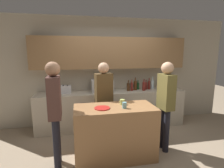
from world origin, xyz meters
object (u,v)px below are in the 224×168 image
Objects in this scene: bottle_5 at (146,86)px; bottle_6 at (149,85)px; potted_plant at (160,82)px; bottle_1 at (132,86)px; toaster at (66,89)px; bottle_3 at (138,86)px; person_left at (104,96)px; bottle_0 at (128,87)px; cup_0 at (122,102)px; plate_on_island at (102,108)px; person_right at (166,99)px; person_center at (55,106)px; bottle_7 at (153,84)px; cup_1 at (124,105)px; bottle_2 at (135,85)px; microwave at (102,85)px; bottle_4 at (144,86)px.

bottle_6 reaches higher than bottle_5.
bottle_1 is at bearing -177.07° from potted_plant.
toaster is 1.82m from bottle_3.
bottle_3 is at bearing 164.50° from bottle_5.
person_left is at bearing -154.12° from potted_plant.
cup_0 is at bearing -111.26° from bottle_0.
plate_on_island is at bearing -133.01° from bottle_5.
bottle_0 is 0.16× the size of person_right.
person_center reaches higher than cup_0.
bottle_6 is 0.12m from bottle_7.
person_right reaches higher than person_left.
cup_1 is (0.36, -0.06, 0.04)m from plate_on_island.
bottle_2 is at bearing -149.47° from person_left.
cup_1 is (0.17, -1.46, -0.07)m from microwave.
microwave is 0.32× the size of person_left.
bottle_2 is 1.27× the size of bottle_5.
toaster is at bearing 174.39° from person_center.
toaster is 0.82× the size of bottle_7.
microwave is at bearing 82.03° from plate_on_island.
microwave is at bearing -179.35° from bottle_2.
bottle_1 is (0.09, 0.01, 0.00)m from bottle_0.
person_left is at bearing -148.26° from bottle_4.
bottle_1 is at bearing -147.77° from person_left.
cup_1 is 0.73m from person_left.
bottle_5 is 0.15× the size of person_right.
person_left is (-0.24, 0.69, -0.00)m from cup_1.
bottle_4 reaches higher than bottle_1.
bottle_2 is 0.20× the size of person_left.
toaster is at bearing 125.22° from cup_1.
cup_0 is at bearing -114.85° from bottle_1.
toaster is 2.10m from bottle_6.
bottle_2 is at bearing -171.91° from bottle_7.
bottle_2 is at bearing 125.72° from person_center.
bottle_5 is 0.21m from bottle_7.
bottle_5 reaches higher than plate_on_island.
cup_0 is at bearing -131.37° from bottle_7.
plate_on_island is (-1.43, -1.46, -0.07)m from bottle_6.
bottle_0 is (0.65, -0.05, -0.05)m from microwave.
bottle_5 is at bearing 121.99° from person_center.
person_right is at bearing -100.18° from bottle_6.
person_center reaches higher than bottle_2.
bottle_2 is at bearing 0.65° from microwave.
bottle_4 reaches higher than cup_0.
bottle_3 is 0.20m from bottle_4.
plate_on_island is at bearing 91.47° from person_right.
bottle_5 is 0.15× the size of person_center.
bottle_1 is 0.17× the size of person_right.
person_right is (0.35, -1.24, -0.00)m from bottle_0.
cup_0 is (-0.46, -1.19, -0.03)m from bottle_0.
potted_plant is 1.69× the size of bottle_3.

